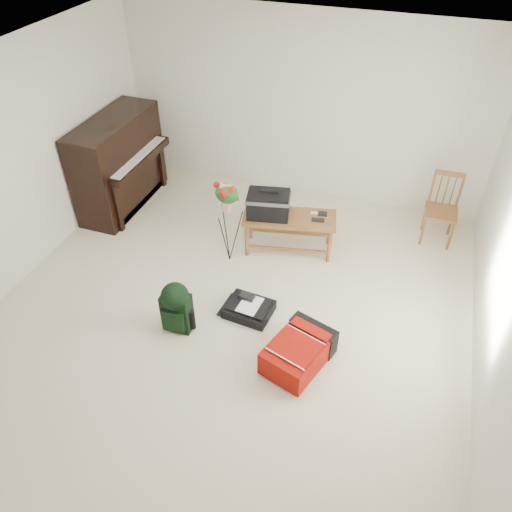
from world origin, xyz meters
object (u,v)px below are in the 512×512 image
at_px(dining_chair, 442,210).
at_px(black_duffel, 249,308).
at_px(flower_stand, 228,224).
at_px(piano, 120,165).
at_px(red_suitcase, 300,348).
at_px(bench, 276,207).
at_px(green_backpack, 176,305).

height_order(dining_chair, black_duffel, dining_chair).
bearing_deg(flower_stand, piano, 144.36).
xyz_separation_m(red_suitcase, flower_stand, (-1.21, 1.21, 0.38)).
relative_size(piano, bench, 1.28).
height_order(piano, green_backpack, piano).
bearing_deg(black_duffel, piano, 153.12).
height_order(piano, red_suitcase, piano).
relative_size(red_suitcase, green_backpack, 1.39).
xyz_separation_m(piano, flower_stand, (1.85, -0.70, -0.06)).
relative_size(bench, red_suitcase, 1.43).
relative_size(piano, flower_stand, 1.36).
height_order(black_duffel, green_backpack, green_backpack).
distance_m(red_suitcase, flower_stand, 1.76).
distance_m(dining_chair, green_backpack, 3.49).
bearing_deg(red_suitcase, dining_chair, 83.34).
relative_size(bench, black_duffel, 2.27).
distance_m(piano, dining_chair, 4.24).
xyz_separation_m(dining_chair, green_backpack, (-2.44, -2.50, -0.11)).
height_order(piano, bench, piano).
bearing_deg(flower_stand, bench, 28.80).
bearing_deg(black_duffel, bench, 99.30).
distance_m(dining_chair, red_suitcase, 2.75).
bearing_deg(black_duffel, dining_chair, 53.79).
height_order(piano, black_duffel, piano).
bearing_deg(black_duffel, red_suitcase, -27.11).
bearing_deg(flower_stand, black_duffel, -70.71).
relative_size(dining_chair, red_suitcase, 1.09).
distance_m(black_duffel, flower_stand, 1.06).
bearing_deg(red_suitcase, bench, 132.95).
height_order(piano, flower_stand, piano).
relative_size(bench, flower_stand, 1.07).
distance_m(bench, green_backpack, 1.75).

